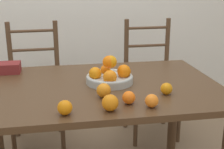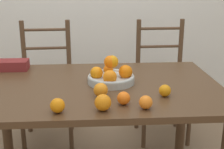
# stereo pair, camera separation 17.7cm
# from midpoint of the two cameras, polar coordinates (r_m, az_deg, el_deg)

# --- Properties ---
(dining_table) EXTENTS (1.48, 0.95, 0.75)m
(dining_table) POSITION_cam_midpoint_polar(r_m,az_deg,el_deg) (1.87, -5.89, -4.93)
(dining_table) COLOR #4C331E
(dining_table) RESTS_ON ground_plane
(fruit_bowl) EXTENTS (0.28, 0.28, 0.17)m
(fruit_bowl) POSITION_cam_midpoint_polar(r_m,az_deg,el_deg) (1.85, -3.15, -0.22)
(fruit_bowl) COLOR #B2B7B2
(fruit_bowl) RESTS_ON dining_table
(orange_loose_0) EXTENTS (0.08, 0.08, 0.08)m
(orange_loose_0) POSITION_cam_midpoint_polar(r_m,az_deg,el_deg) (1.47, -3.79, -5.24)
(orange_loose_0) COLOR orange
(orange_loose_0) RESTS_ON dining_table
(orange_loose_1) EXTENTS (0.07, 0.07, 0.07)m
(orange_loose_1) POSITION_cam_midpoint_polar(r_m,az_deg,el_deg) (1.55, -0.17, -4.31)
(orange_loose_1) COLOR orange
(orange_loose_1) RESTS_ON dining_table
(orange_loose_2) EXTENTS (0.08, 0.08, 0.08)m
(orange_loose_2) POSITION_cam_midpoint_polar(r_m,az_deg,el_deg) (1.64, -4.62, -2.97)
(orange_loose_2) COLOR orange
(orange_loose_2) RESTS_ON dining_table
(orange_loose_3) EXTENTS (0.06, 0.06, 0.06)m
(orange_loose_3) POSITION_cam_midpoint_polar(r_m,az_deg,el_deg) (1.69, 7.00, -2.64)
(orange_loose_3) COLOR orange
(orange_loose_3) RESTS_ON dining_table
(orange_loose_4) EXTENTS (0.07, 0.07, 0.07)m
(orange_loose_4) POSITION_cam_midpoint_polar(r_m,az_deg,el_deg) (1.46, -12.09, -6.01)
(orange_loose_4) COLOR orange
(orange_loose_4) RESTS_ON dining_table
(orange_loose_5) EXTENTS (0.07, 0.07, 0.07)m
(orange_loose_5) POSITION_cam_midpoint_polar(r_m,az_deg,el_deg) (1.52, 3.97, -4.88)
(orange_loose_5) COLOR orange
(orange_loose_5) RESTS_ON dining_table
(chair_left) EXTENTS (0.44, 0.42, 1.02)m
(chair_left) POSITION_cam_midpoint_polar(r_m,az_deg,el_deg) (2.68, -15.59, -2.68)
(chair_left) COLOR #513823
(chair_left) RESTS_ON ground_plane
(chair_right) EXTENTS (0.43, 0.41, 1.02)m
(chair_right) POSITION_cam_midpoint_polar(r_m,az_deg,el_deg) (2.75, 5.23, -1.56)
(chair_right) COLOR #513823
(chair_right) RESTS_ON ground_plane
(book_stack) EXTENTS (0.22, 0.13, 0.07)m
(book_stack) POSITION_cam_midpoint_polar(r_m,az_deg,el_deg) (2.21, -21.53, 1.07)
(book_stack) COLOR maroon
(book_stack) RESTS_ON dining_table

